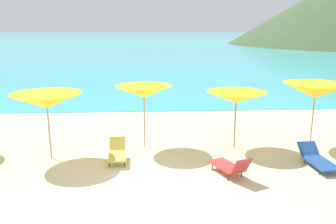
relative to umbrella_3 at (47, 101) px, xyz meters
name	(u,v)px	position (x,y,z in m)	size (l,w,h in m)	color
ground_plane	(144,109)	(2.91, 7.51, -2.06)	(50.00, 100.00, 0.30)	beige
ocean_water	(148,35)	(2.91, 226.29, -1.90)	(650.00, 440.00, 0.02)	#38B7CC
umbrella_3	(47,101)	(0.00, 0.00, 0.00)	(2.31, 2.31, 2.15)	#9E7F59
umbrella_4	(144,92)	(3.03, 0.95, 0.09)	(2.08, 2.08, 2.20)	#9E7F59
umbrella_5	(236,98)	(6.20, 0.71, -0.10)	(2.17, 2.17, 2.01)	#9E7F59
umbrella_6	(315,91)	(8.97, 0.71, 0.10)	(2.33, 2.33, 2.27)	#9E7F59
lounge_chair_0	(317,159)	(8.32, -1.14, -1.67)	(0.72, 1.66, 0.55)	#1E478C
lounge_chair_2	(230,166)	(5.50, -1.71, -1.61)	(1.06, 1.51, 0.72)	#A53333
lounge_chair_3	(117,152)	(2.17, -0.36, -1.62)	(0.60, 1.28, 0.65)	#D8BF4C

